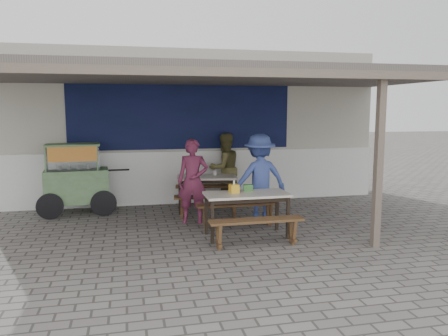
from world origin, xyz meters
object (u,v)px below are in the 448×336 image
bench_right_wall (238,209)px  patron_wall_side (225,168)px  table_left (207,180)px  condiment_jar (215,173)px  bench_left_street (208,202)px  donation_box (248,188)px  patron_street_side (193,181)px  patron_right_table (260,178)px  vendor_cart (76,176)px  bench_left_wall (206,190)px  tissue_box (234,188)px  condiment_bowl (197,175)px  table_right (247,198)px  bench_right_street (256,226)px

bench_right_wall → patron_wall_side: patron_wall_side is taller
table_left → condiment_jar: (0.20, 0.13, 0.13)m
bench_left_street → donation_box: donation_box is taller
patron_street_side → patron_right_table: (1.26, -0.18, 0.04)m
donation_box → condiment_jar: (-0.21, 1.91, -0.01)m
bench_left_street → vendor_cart: vendor_cart is taller
bench_left_wall → tissue_box: (0.05, -2.49, 0.49)m
condiment_jar → condiment_bowl: size_ratio=0.53×
table_left → bench_left_wall: 0.68m
table_right → condiment_jar: condiment_jar is taller
patron_right_table → bench_right_wall: bearing=28.1°
vendor_cart → tissue_box: vendor_cart is taller
patron_wall_side → bench_left_wall: bearing=-5.5°
bench_right_wall → donation_box: bearing=-78.5°
patron_street_side → condiment_bowl: (0.22, 0.92, -0.03)m
table_left → table_right: size_ratio=0.94×
patron_street_side → patron_right_table: bearing=6.1°
bench_left_street → table_right: 1.48m
bench_right_wall → vendor_cart: 3.48m
table_right → condiment_bowl: 2.11m
patron_street_side → bench_right_wall: bearing=-20.5°
donation_box → bench_right_wall: bearing=101.5°
condiment_bowl → bench_right_wall: bearing=-70.0°
bench_right_street → patron_wall_side: size_ratio=0.93×
table_right → patron_street_side: 1.35m
bench_left_wall → patron_right_table: patron_right_table is taller
patron_wall_side → tissue_box: patron_wall_side is taller
patron_street_side → condiment_bowl: 0.95m
table_right → donation_box: (0.08, 0.20, 0.13)m
table_left → patron_wall_side: size_ratio=0.82×
bench_right_wall → table_right: bearing=-90.0°
table_right → patron_street_side: (-0.75, 1.12, 0.13)m
table_right → tissue_box: 0.26m
bench_left_wall → condiment_jar: (0.12, -0.46, 0.46)m
bench_left_wall → vendor_cart: 2.80m
bench_right_wall → bench_left_street: bearing=117.2°
bench_left_wall → patron_right_table: size_ratio=0.81×
bench_right_street → patron_right_table: (0.51, 1.53, 0.51)m
table_right → patron_street_side: patron_street_side is taller
condiment_bowl → vendor_cart: bearing=173.6°
patron_wall_side → tissue_box: bearing=62.1°
table_left → patron_right_table: bearing=-43.5°
patron_right_table → vendor_cart: bearing=-26.9°
tissue_box → condiment_bowl: size_ratio=0.87×
condiment_jar → donation_box: bearing=-83.9°
donation_box → condiment_jar: size_ratio=1.82×
bench_left_wall → vendor_cart: (-2.75, -0.25, 0.46)m
bench_left_street → tissue_box: bearing=-73.2°
vendor_cart → tissue_box: 3.58m
bench_right_street → table_left: bearing=97.3°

